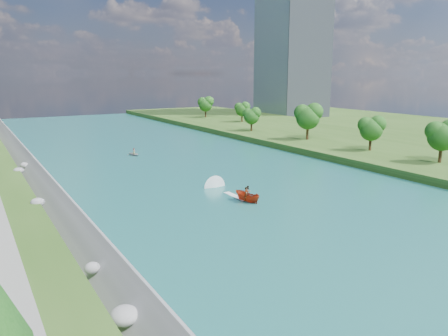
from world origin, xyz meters
TOP-DOWN VIEW (x-y plane):
  - ground at (0.00, 0.00)m, footprint 260.00×260.00m
  - river_water at (0.00, 20.00)m, footprint 55.00×240.00m
  - berm_east at (49.50, 20.00)m, footprint 44.00×240.00m
  - riprap_bank at (-25.84, 18.87)m, footprint 5.01×236.00m
  - office_tower at (82.50, 95.00)m, footprint 22.00×22.00m
  - trees_east at (38.17, 17.05)m, footprint 15.09×140.48m
  - motorboat at (-1.73, 2.24)m, footprint 3.60×18.93m
  - raft at (-3.38, 41.40)m, footprint 2.71×3.51m

SIDE VIEW (x-z plane):
  - ground at x=0.00m, z-range 0.00..0.00m
  - river_water at x=0.00m, z-range 0.00..0.10m
  - raft at x=-3.38m, z-range -0.29..1.23m
  - berm_east at x=49.50m, z-range 0.00..1.50m
  - motorboat at x=-1.73m, z-range -0.31..1.86m
  - riprap_bank at x=-25.84m, z-range -0.32..3.91m
  - trees_east at x=38.17m, z-range 0.45..12.12m
  - office_tower at x=82.50m, z-range 0.00..60.00m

